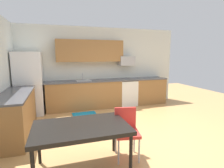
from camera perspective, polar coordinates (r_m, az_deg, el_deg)
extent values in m
plane|color=tan|center=(4.13, 4.37, -15.99)|extent=(12.00, 12.00, 0.00)
cube|color=silver|center=(6.29, -4.58, 5.44)|extent=(5.80, 0.10, 2.70)
cube|color=olive|center=(5.97, -8.75, -3.57)|extent=(2.42, 0.60, 0.90)
cube|color=olive|center=(6.75, 11.61, -2.18)|extent=(1.13, 0.60, 0.90)
cube|color=olive|center=(4.55, -28.32, -8.66)|extent=(0.60, 2.00, 0.90)
cube|color=#4C4C51|center=(5.99, -3.77, 1.13)|extent=(4.80, 0.64, 0.04)
cube|color=#4C4C51|center=(4.43, -28.78, -2.85)|extent=(0.64, 2.00, 0.04)
cube|color=olive|center=(6.00, -7.00, 10.48)|extent=(2.20, 0.34, 0.70)
cube|color=white|center=(5.79, -24.98, 0.09)|extent=(0.76, 0.70, 1.86)
cube|color=white|center=(6.38, 4.80, -2.77)|extent=(0.60, 0.60, 0.88)
cube|color=black|center=(6.30, 4.86, 1.28)|extent=(0.60, 0.60, 0.03)
cube|color=#9EA0A5|center=(6.34, 4.59, 7.40)|extent=(0.54, 0.36, 0.32)
cube|color=#A5A8AD|center=(5.89, -9.08, 0.50)|extent=(0.48, 0.40, 0.14)
cylinder|color=#B2B5BA|center=(6.05, -9.38, 2.25)|extent=(0.02, 0.02, 0.24)
cube|color=black|center=(2.77, -9.85, -13.54)|extent=(1.40, 0.90, 0.06)
cylinder|color=black|center=(2.75, 6.04, -22.08)|extent=(0.05, 0.05, 0.66)
cylinder|color=black|center=(3.27, -22.39, -17.39)|extent=(0.05, 0.05, 0.66)
cylinder|color=black|center=(3.39, 0.56, -15.65)|extent=(0.05, 0.05, 0.66)
cube|color=red|center=(3.14, 4.84, -15.44)|extent=(0.47, 0.47, 0.05)
cube|color=red|center=(3.23, 4.25, -10.90)|extent=(0.38, 0.11, 0.40)
cylinder|color=#B2B2B7|center=(3.07, 2.12, -20.98)|extent=(0.03, 0.03, 0.42)
cylinder|color=#B2B2B7|center=(3.14, 8.68, -20.42)|extent=(0.03, 0.03, 0.42)
cylinder|color=#B2B2B7|center=(3.37, 1.20, -18.10)|extent=(0.03, 0.03, 0.42)
cylinder|color=#B2B2B7|center=(3.43, 7.13, -17.68)|extent=(0.03, 0.03, 0.42)
cube|color=#198CBF|center=(5.46, -8.76, -9.64)|extent=(0.70, 0.50, 0.01)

